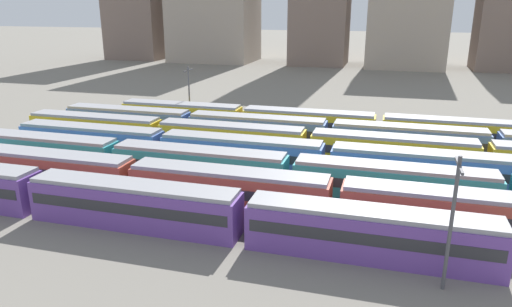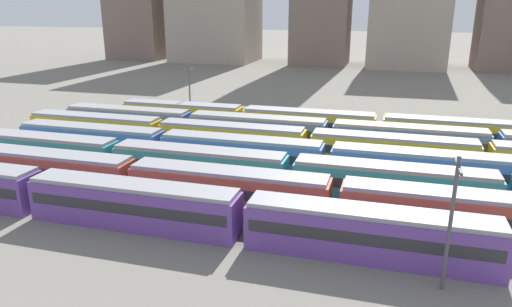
{
  "view_description": "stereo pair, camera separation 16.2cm",
  "coord_description": "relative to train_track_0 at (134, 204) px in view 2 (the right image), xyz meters",
  "views": [
    {
      "loc": [
        31.9,
        -31.54,
        17.49
      ],
      "look_at": [
        18.64,
        15.6,
        2.04
      ],
      "focal_mm": 33.1,
      "sensor_mm": 36.0,
      "label": 1
    },
    {
      "loc": [
        32.06,
        -31.5,
        17.49
      ],
      "look_at": [
        18.64,
        15.6,
        2.04
      ],
      "focal_mm": 33.1,
      "sensor_mm": 36.0,
      "label": 2
    }
  ],
  "objects": [
    {
      "name": "ground_plane",
      "position": [
        -12.64,
        15.6,
        -1.9
      ],
      "size": [
        600.0,
        600.0,
        0.0
      ],
      "primitive_type": "plane",
      "color": "slate"
    },
    {
      "name": "train_track_0",
      "position": [
        0.0,
        0.0,
        0.0
      ],
      "size": [
        55.8,
        3.06,
        3.75
      ],
      "color": "#6B429E",
      "rests_on": "ground_plane"
    },
    {
      "name": "train_track_1",
      "position": [
        15.84,
        5.2,
        0.0
      ],
      "size": [
        74.7,
        3.06,
        3.75
      ],
      "color": "#BC4C38",
      "rests_on": "ground_plane"
    },
    {
      "name": "train_track_2",
      "position": [
        10.93,
        10.4,
        0.0
      ],
      "size": [
        74.7,
        3.06,
        3.75
      ],
      "color": "teal",
      "rests_on": "ground_plane"
    },
    {
      "name": "train_track_3",
      "position": [
        13.75,
        15.6,
        0.0
      ],
      "size": [
        74.7,
        3.06,
        3.75
      ],
      "color": "#4C70BC",
      "rests_on": "ground_plane"
    },
    {
      "name": "train_track_4",
      "position": [
        10.83,
        20.8,
        0.0
      ],
      "size": [
        74.7,
        3.06,
        3.75
      ],
      "color": "yellow",
      "rests_on": "ground_plane"
    },
    {
      "name": "train_track_5",
      "position": [
        12.65,
        26.0,
        0.0
      ],
      "size": [
        74.7,
        3.06,
        3.75
      ],
      "color": "#4C70BC",
      "rests_on": "ground_plane"
    },
    {
      "name": "train_track_6",
      "position": [
        27.96,
        31.2,
        0.0
      ],
      "size": [
        93.6,
        3.06,
        3.75
      ],
      "color": "yellow",
      "rests_on": "ground_plane"
    },
    {
      "name": "catenary_pole_1",
      "position": [
        -9.91,
        34.41,
        2.98
      ],
      "size": [
        0.24,
        3.2,
        8.72
      ],
      "color": "#4C4C51",
      "rests_on": "ground_plane"
    },
    {
      "name": "catenary_pole_2",
      "position": [
        23.7,
        -2.87,
        3.14
      ],
      "size": [
        0.24,
        3.2,
        9.02
      ],
      "color": "#4C4C51",
      "rests_on": "ground_plane"
    },
    {
      "name": "distant_building_3",
      "position": [
        23.08,
        115.6,
        16.06
      ],
      "size": [
        21.74,
        20.31,
        35.93
      ],
      "primitive_type": "cube",
      "color": "#A89989",
      "rests_on": "ground_plane"
    }
  ]
}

